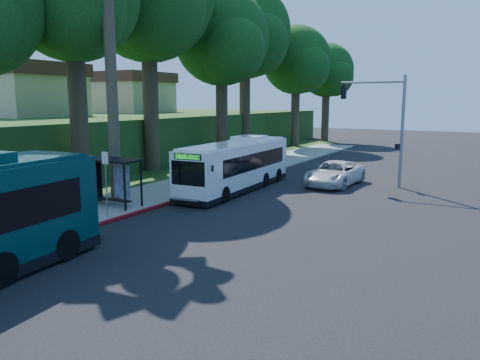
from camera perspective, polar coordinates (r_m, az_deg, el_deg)
The scene contains 16 objects.
ground at distance 23.43m, azimuth 2.52°, elevation -3.82°, with size 140.00×140.00×0.00m, color black.
sidewalk at distance 27.39m, azimuth -11.26°, elevation -1.89°, with size 4.50×70.00×0.12m, color gray.
red_curb at distance 22.98m, azimuth -13.34°, elevation -4.18°, with size 0.25×30.00×0.13m, color maroon.
grass_verge at distance 34.81m, azimuth -13.09°, elevation 0.45°, with size 8.00×70.00×0.06m, color #234719.
bus_shelter at distance 24.99m, azimuth -15.55°, elevation 0.90°, with size 3.20×1.51×2.55m.
stop_sign_pole at distance 22.16m, azimuth -16.05°, elevation 0.51°, with size 0.35×0.06×3.17m.
traffic_signal_pole at distance 31.06m, azimuth 17.39°, elevation 7.32°, with size 4.10×0.30×7.00m.
hillside_backdrop at distance 50.98m, azimuth -16.69°, elevation 5.89°, with size 24.00×60.00×8.80m.
tree_0 at distance 30.95m, azimuth -19.69°, elevation 19.83°, with size 8.40×8.00×15.70m.
tree_1 at distance 37.57m, azimuth -11.08°, elevation 20.66°, with size 10.50×10.00×18.26m.
tree_2 at distance 42.83m, azimuth -2.18°, elevation 16.40°, with size 8.82×8.40×15.12m.
tree_3 at distance 50.88m, azimuth 0.71°, elevation 17.05°, with size 10.08×9.60×17.28m.
tree_4 at distance 56.79m, azimuth 6.95°, elevation 13.93°, with size 8.40×8.00×14.14m.
tree_5 at distance 63.87m, azimuth 10.58°, elevation 12.68°, with size 7.35×7.00×12.86m.
white_bus at distance 28.68m, azimuth -0.34°, elevation 1.88°, with size 2.73×10.89×3.22m.
pickup at distance 31.07m, azimuth 11.48°, elevation 0.80°, with size 2.57×5.57×1.55m, color silver.
Camera 1 is at (10.20, -20.37, 5.48)m, focal length 35.00 mm.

